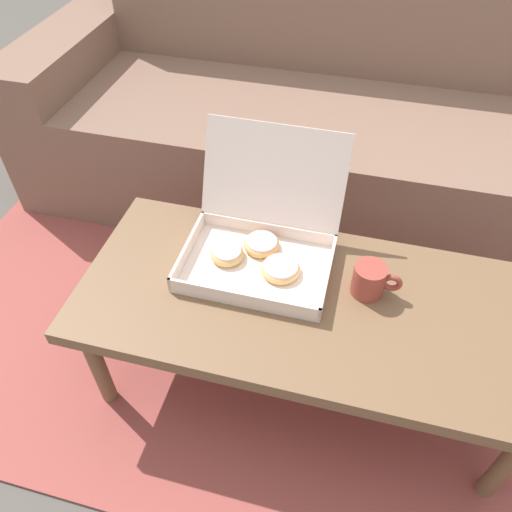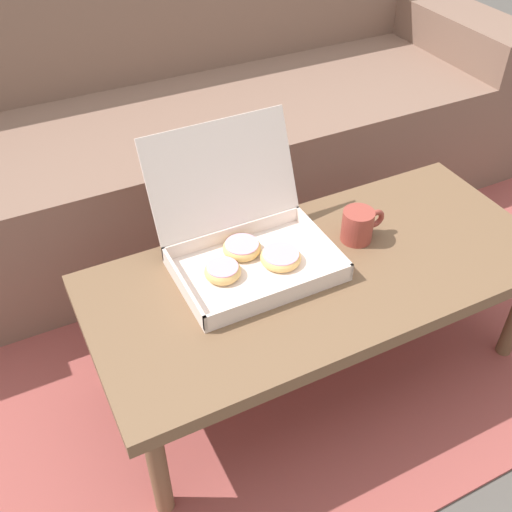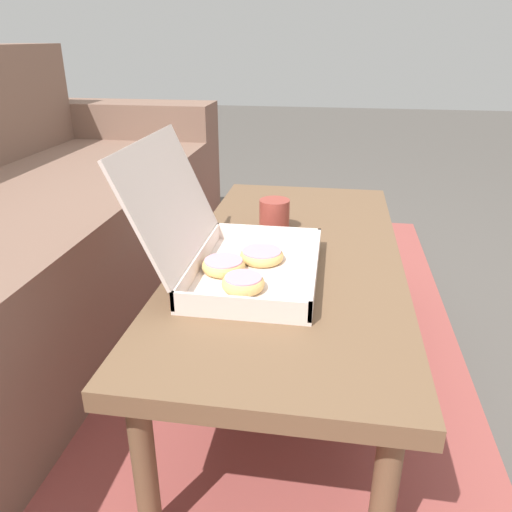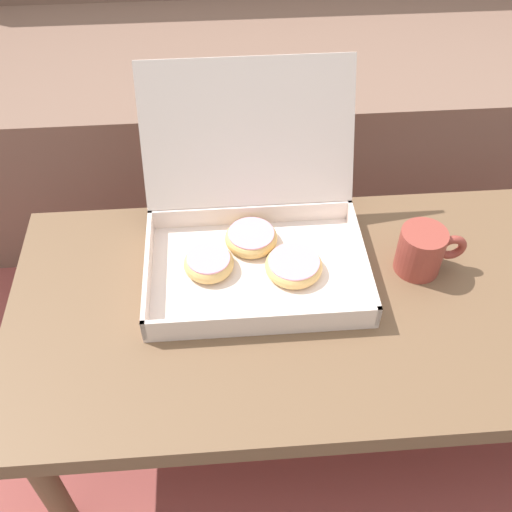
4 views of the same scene
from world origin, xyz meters
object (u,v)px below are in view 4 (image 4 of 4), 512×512
(pastry_box, at_px, (253,229))
(coffee_mug, at_px, (422,251))
(coffee_table, at_px, (344,312))
(couch, at_px, (286,71))

(pastry_box, xyz_separation_m, coffee_mug, (0.30, -0.06, -0.01))
(coffee_table, xyz_separation_m, pastry_box, (-0.16, 0.13, 0.10))
(pastry_box, height_order, coffee_mug, pastry_box)
(pastry_box, bearing_deg, couch, 79.23)
(couch, relative_size, coffee_table, 2.14)
(coffee_mug, bearing_deg, couch, 99.34)
(coffee_table, height_order, coffee_mug, coffee_mug)
(couch, relative_size, pastry_box, 6.45)
(coffee_table, relative_size, coffee_mug, 9.51)
(coffee_table, bearing_deg, pastry_box, 140.68)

